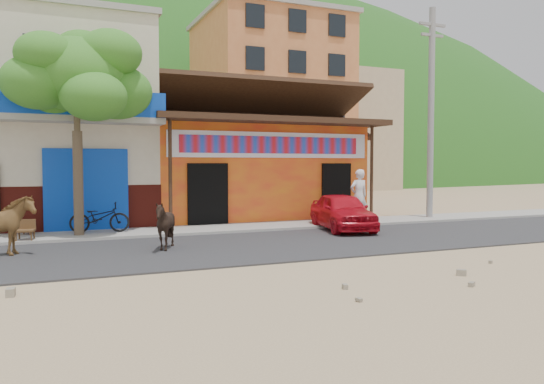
{
  "coord_description": "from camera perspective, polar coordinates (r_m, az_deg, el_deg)",
  "views": [
    {
      "loc": [
        -5.43,
        -10.42,
        2.16
      ],
      "look_at": [
        0.28,
        3.0,
        1.4
      ],
      "focal_mm": 35.0,
      "sensor_mm": 36.0,
      "label": 1
    }
  ],
  "objects": [
    {
      "name": "road",
      "position": [
        14.18,
        -0.27,
        -5.7
      ],
      "size": [
        60.0,
        5.0,
        0.04
      ],
      "primitive_type": "cube",
      "color": "#28282B",
      "rests_on": "ground"
    },
    {
      "name": "pedestrian",
      "position": [
        18.97,
        9.32,
        -0.4
      ],
      "size": [
        0.69,
        0.47,
        1.87
      ],
      "primitive_type": "imported",
      "rotation": [
        0.0,
        0.0,
        3.17
      ],
      "color": "white",
      "rests_on": "sidewalk"
    },
    {
      "name": "cafe_building",
      "position": [
        20.47,
        -23.37,
        6.5
      ],
      "size": [
        7.0,
        6.0,
        7.0
      ],
      "primitive_type": "cube",
      "color": "beige",
      "rests_on": "ground"
    },
    {
      "name": "dance_club",
      "position": [
        21.74,
        -3.07,
        2.03
      ],
      "size": [
        8.0,
        6.0,
        3.6
      ],
      "primitive_type": "cube",
      "color": "orange",
      "rests_on": "ground"
    },
    {
      "name": "utility_pole",
      "position": [
        21.43,
        16.73,
        8.11
      ],
      "size": [
        0.24,
        0.24,
        8.0
      ],
      "primitive_type": "cylinder",
      "color": "gray",
      "rests_on": "sidewalk"
    },
    {
      "name": "apartment_front",
      "position": [
        37.52,
        -0.33,
        8.87
      ],
      "size": [
        9.0,
        9.0,
        12.0
      ],
      "primitive_type": "cube",
      "color": "#CC723F",
      "rests_on": "ground"
    },
    {
      "name": "red_car",
      "position": [
        17.31,
        7.57,
        -2.07
      ],
      "size": [
        2.12,
        3.76,
        1.21
      ],
      "primitive_type": "imported",
      "rotation": [
        0.0,
        0.0,
        -0.21
      ],
      "color": "red",
      "rests_on": "road"
    },
    {
      "name": "hillside",
      "position": [
        81.2,
        -19.35,
        9.79
      ],
      "size": [
        100.0,
        40.0,
        24.0
      ],
      "primitive_type": "ellipsoid",
      "color": "#194C14",
      "rests_on": "ground"
    },
    {
      "name": "sidewalk",
      "position": [
        17.43,
        -4.74,
        -3.95
      ],
      "size": [
        60.0,
        2.0,
        0.12
      ],
      "primitive_type": "cube",
      "color": "gray",
      "rests_on": "ground"
    },
    {
      "name": "ground",
      "position": [
        11.95,
        4.42,
        -7.44
      ],
      "size": [
        120.0,
        120.0,
        0.0
      ],
      "primitive_type": "plane",
      "color": "#9E825B",
      "rests_on": "ground"
    },
    {
      "name": "scooter",
      "position": [
        16.68,
        -18.06,
        -2.62
      ],
      "size": [
        1.8,
        0.87,
        0.91
      ],
      "primitive_type": "imported",
      "rotation": [
        0.0,
        0.0,
        1.41
      ],
      "color": "black",
      "rests_on": "sidewalk"
    },
    {
      "name": "cafe_chair_left",
      "position": [
        16.98,
        -24.9,
        -2.79
      ],
      "size": [
        0.5,
        0.5,
        0.82
      ],
      "primitive_type": null,
      "rotation": [
        0.0,
        0.0,
        -0.38
      ],
      "color": "#452217",
      "rests_on": "sidewalk"
    },
    {
      "name": "cow_dark",
      "position": [
        13.41,
        -11.46,
        -3.56
      ],
      "size": [
        1.4,
        1.34,
        1.21
      ],
      "primitive_type": "imported",
      "rotation": [
        0.0,
        0.0,
        -1.15
      ],
      "color": "black",
      "rests_on": "road"
    },
    {
      "name": "tree",
      "position": [
        16.27,
        -20.22,
        6.18
      ],
      "size": [
        3.0,
        3.0,
        6.0
      ],
      "primitive_type": null,
      "color": "#2D721E",
      "rests_on": "sidewalk"
    },
    {
      "name": "apartment_rear",
      "position": [
        46.81,
        7.06,
        6.45
      ],
      "size": [
        8.0,
        8.0,
        10.0
      ],
      "primitive_type": "cube",
      "color": "tan",
      "rests_on": "ground"
    },
    {
      "name": "cafe_chair_right",
      "position": [
        15.81,
        -25.04,
        -2.87
      ],
      "size": [
        0.54,
        0.54,
        1.01
      ],
      "primitive_type": null,
      "rotation": [
        0.0,
        0.0,
        -0.16
      ],
      "color": "#4A2B18",
      "rests_on": "sidewalk"
    }
  ]
}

